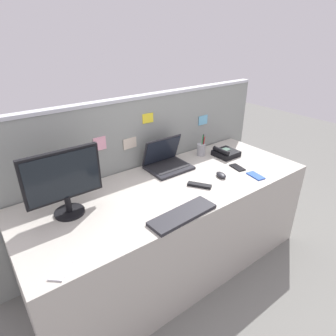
# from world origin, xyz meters

# --- Properties ---
(ground_plane) EXTENTS (10.00, 10.00, 0.00)m
(ground_plane) POSITION_xyz_m (0.00, 0.00, 0.00)
(ground_plane) COLOR slate
(desk) EXTENTS (2.14, 0.81, 0.74)m
(desk) POSITION_xyz_m (0.00, 0.00, 0.37)
(desk) COLOR #ADA89E
(desk) RESTS_ON ground_plane
(cubicle_divider) EXTENTS (2.50, 0.08, 1.30)m
(cubicle_divider) POSITION_xyz_m (0.00, 0.45, 0.65)
(cubicle_divider) COLOR gray
(cubicle_divider) RESTS_ON ground_plane
(desktop_monitor) EXTENTS (0.45, 0.18, 0.40)m
(desktop_monitor) POSITION_xyz_m (-0.70, 0.12, 0.97)
(desktop_monitor) COLOR black
(desktop_monitor) RESTS_ON desk
(laptop) EXTENTS (0.33, 0.27, 0.24)m
(laptop) POSITION_xyz_m (0.14, 0.27, 0.80)
(laptop) COLOR #232328
(laptop) RESTS_ON desk
(desk_phone) EXTENTS (0.19, 0.18, 0.08)m
(desk_phone) POSITION_xyz_m (0.69, 0.14, 0.77)
(desk_phone) COLOR black
(desk_phone) RESTS_ON desk
(keyboard_main) EXTENTS (0.45, 0.17, 0.02)m
(keyboard_main) POSITION_xyz_m (-0.17, -0.33, 0.75)
(keyboard_main) COLOR #232328
(keyboard_main) RESTS_ON desk
(computer_mouse_right_hand) EXTENTS (0.08, 0.11, 0.03)m
(computer_mouse_right_hand) POSITION_xyz_m (0.38, -0.12, 0.76)
(computer_mouse_right_hand) COLOR #232328
(computer_mouse_right_hand) RESTS_ON desk
(pen_cup) EXTENTS (0.07, 0.07, 0.19)m
(pen_cup) POSITION_xyz_m (0.54, 0.28, 0.79)
(pen_cup) COLOR #99999E
(pen_cup) RESTS_ON desk
(cell_phone_blue_case) EXTENTS (0.09, 0.14, 0.01)m
(cell_phone_blue_case) POSITION_xyz_m (0.59, -0.27, 0.75)
(cell_phone_blue_case) COLOR blue
(cell_phone_blue_case) RESTS_ON desk
(cell_phone_white_slab) EXTENTS (0.14, 0.14, 0.01)m
(cell_phone_white_slab) POSITION_xyz_m (-0.90, -0.32, 0.75)
(cell_phone_white_slab) COLOR silver
(cell_phone_white_slab) RESTS_ON desk
(cell_phone_black_slab) EXTENTS (0.09, 0.14, 0.01)m
(cell_phone_black_slab) POSITION_xyz_m (0.59, -0.09, 0.75)
(cell_phone_black_slab) COLOR black
(cell_phone_black_slab) RESTS_ON desk
(tv_remote) EXTENTS (0.13, 0.17, 0.02)m
(tv_remote) POSITION_xyz_m (0.15, -0.13, 0.75)
(tv_remote) COLOR black
(tv_remote) RESTS_ON desk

